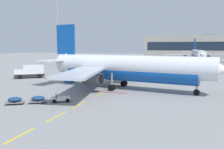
% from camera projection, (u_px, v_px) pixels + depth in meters
% --- Properties ---
extents(apron_paint_markings, '(8.00, 96.08, 0.01)m').
position_uv_depth(apron_paint_markings, '(127.00, 80.00, 54.76)').
color(apron_paint_markings, yellow).
rests_on(apron_paint_markings, ground).
extents(airliner_foreground, '(34.78, 34.23, 12.20)m').
position_uv_depth(airliner_foreground, '(125.00, 68.00, 43.07)').
color(airliner_foreground, silver).
rests_on(airliner_foreground, ground).
extents(airliner_mid_left, '(34.03, 34.41, 12.05)m').
position_uv_depth(airliner_mid_left, '(197.00, 54.00, 115.57)').
color(airliner_mid_left, silver).
rests_on(airliner_mid_left, ground).
extents(catering_truck, '(6.95, 6.28, 3.14)m').
position_uv_depth(catering_truck, '(30.00, 71.00, 58.56)').
color(catering_truck, black).
rests_on(catering_truck, ground).
extents(baggage_train, '(8.06, 5.80, 1.14)m').
position_uv_depth(baggage_train, '(38.00, 99.00, 32.76)').
color(baggage_train, silver).
rests_on(baggage_train, ground).
extents(uld_cargo_container, '(1.68, 1.64, 1.60)m').
position_uv_depth(uld_cargo_container, '(69.00, 79.00, 50.77)').
color(uld_cargo_container, '#194C9E').
rests_on(uld_cargo_container, ground).
extents(apron_light_mast_near, '(1.80, 1.80, 29.55)m').
position_uv_depth(apron_light_mast_near, '(57.00, 18.00, 86.59)').
color(apron_light_mast_near, slate).
rests_on(apron_light_mast_near, ground).
extents(terminal_satellite, '(62.03, 26.38, 15.97)m').
position_uv_depth(terminal_satellite, '(194.00, 47.00, 155.52)').
color(terminal_satellite, '#9E998E').
rests_on(terminal_satellite, ground).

